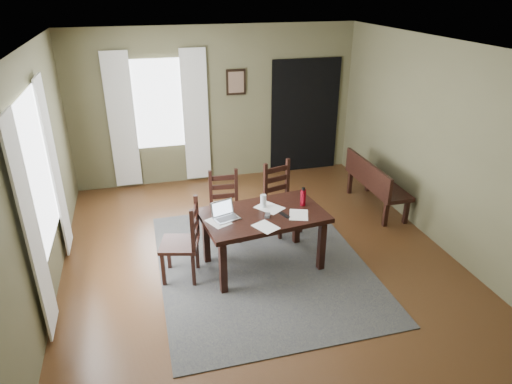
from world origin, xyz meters
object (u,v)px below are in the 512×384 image
object	(u,v)px
dining_table	(263,220)
bench	(374,180)
chair_back_left	(225,207)
chair_back_right	(282,199)
chair_end	(184,242)
laptop	(225,214)
water_bottle	(303,197)

from	to	relation	value
dining_table	bench	distance (m)	2.43
chair_back_left	chair_back_right	distance (m)	0.83
chair_end	laptop	world-z (taller)	chair_end
chair_end	water_bottle	distance (m)	1.58
bench	water_bottle	bearing A→B (deg)	123.31
chair_back_left	dining_table	bearing A→B (deg)	-65.13
dining_table	chair_back_right	distance (m)	1.00
dining_table	bench	size ratio (longest dim) A/B	1.12
dining_table	chair_end	size ratio (longest dim) A/B	1.56
chair_back_right	bench	world-z (taller)	chair_back_right
chair_end	bench	world-z (taller)	chair_end
chair_end	bench	bearing A→B (deg)	125.08
chair_end	water_bottle	world-z (taller)	chair_end
chair_back_left	water_bottle	world-z (taller)	water_bottle
laptop	water_bottle	distance (m)	1.03
chair_back_left	bench	distance (m)	2.47
chair_end	water_bottle	xyz separation A→B (m)	(1.53, 0.09, 0.37)
chair_end	water_bottle	size ratio (longest dim) A/B	4.17
chair_back_left	bench	world-z (taller)	chair_back_left
dining_table	laptop	bearing A→B (deg)	171.54
chair_back_left	bench	size ratio (longest dim) A/B	0.68
chair_back_right	water_bottle	bearing A→B (deg)	-103.80
chair_back_left	chair_end	bearing A→B (deg)	-124.34
chair_end	laptop	distance (m)	0.60
water_bottle	laptop	bearing A→B (deg)	-175.90
chair_back_right	water_bottle	distance (m)	0.84
chair_end	bench	size ratio (longest dim) A/B	0.72
bench	chair_end	bearing A→B (deg)	109.93
chair_end	bench	distance (m)	3.33
water_bottle	bench	bearing A→B (deg)	33.31
chair_back_right	laptop	size ratio (longest dim) A/B	2.92
dining_table	laptop	world-z (taller)	laptop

